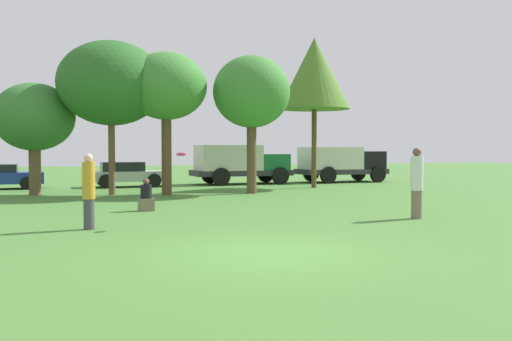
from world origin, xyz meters
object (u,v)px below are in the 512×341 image
Objects in this scene: tree_1 at (34,118)px; tree_5 at (314,74)px; tree_3 at (166,87)px; person_thrower at (89,191)px; delivery_truck_green at (239,162)px; frisbee at (181,154)px; tree_2 at (111,84)px; parked_car_silver at (126,174)px; person_catcher at (417,183)px; bystander_sitting at (146,198)px; delivery_truck_black at (341,162)px; tree_4 at (252,93)px.

tree_5 reaches higher than tree_1.
person_thrower is at bearing -111.44° from tree_3.
delivery_truck_green is (10.57, 4.24, -2.06)m from tree_1.
frisbee is 0.04× the size of delivery_truck_green.
parked_car_silver is (1.25, 5.11, -4.01)m from tree_2.
tree_5 reaches higher than tree_2.
person_thrower is 0.38× the size of tree_1.
person_catcher is 13.76m from tree_5.
delivery_truck_green is at bearing 3.16° from parked_car_silver.
bystander_sitting is 9.09m from tree_1.
delivery_truck_black is at bearing 41.54° from bystander_sitting.
tree_1 is 0.86× the size of delivery_truck_green.
tree_5 is (9.76, 7.97, 5.35)m from bystander_sitting.
delivery_truck_green is (9.11, 15.79, 0.29)m from person_thrower.
parked_car_silver is at bearing 85.64° from bystander_sitting.
tree_3 is 3.69m from tree_4.
parked_car_silver is 6.29m from delivery_truck_green.
person_catcher is 17.42m from parked_car_silver.
delivery_truck_green is (1.67, 6.68, -3.19)m from tree_4.
person_thrower is at bearing 172.09° from frisbee.
bystander_sitting is at bearing 68.11° from person_thrower.
tree_2 is 1.23× the size of delivery_truck_black.
delivery_truck_black is (12.61, 0.12, 0.51)m from parked_car_silver.
tree_2 is at bearing -143.94° from delivery_truck_green.
delivery_truck_black reaches higher than bystander_sitting.
tree_3 is (-4.86, 10.60, 3.56)m from person_catcher.
tree_4 is 1.14× the size of delivery_truck_black.
person_thrower is 0.24× the size of tree_5.
tree_4 is at bearing 45.00° from bystander_sitting.
frisbee is at bearing -72.92° from tree_1.
bystander_sitting is 0.13× the size of tree_5.
bystander_sitting is 0.17× the size of tree_4.
person_thrower is at bearing -0.00° from person_catcher.
person_catcher is at bearing -83.14° from tree_4.
person_catcher is 16.24m from tree_1.
tree_1 is at bearing 103.56° from person_thrower.
person_thrower is at bearing -135.29° from tree_5.
tree_5 is at bearing -132.90° from delivery_truck_black.
tree_4 reaches higher than delivery_truck_green.
delivery_truck_green is (0.46, 16.75, 0.21)m from person_catcher.
tree_1 is at bearing -157.92° from delivery_truck_green.
parked_car_silver is at bearing 99.16° from tree_3.
bystander_sitting is at bearing -94.13° from parked_car_silver.
tree_2 is at bearing 92.96° from bystander_sitting.
person_thrower is 11.14m from tree_2.
parked_car_silver is at bearing 125.83° from tree_4.
person_thrower is at bearing -119.75° from delivery_truck_green.
tree_4 reaches higher than person_thrower.
frisbee is 17.53m from delivery_truck_green.
parked_car_silver is at bearing 156.34° from tree_5.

